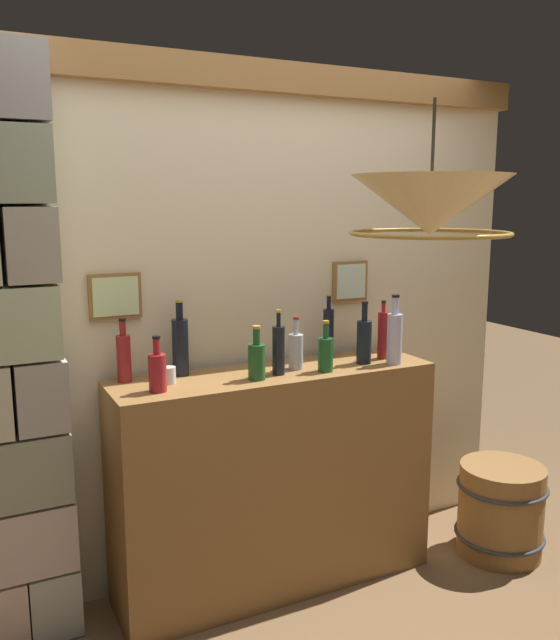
% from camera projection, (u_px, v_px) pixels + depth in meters
% --- Properties ---
extents(panelled_rear_partition, '(3.02, 0.15, 2.47)m').
position_uv_depth(panelled_rear_partition, '(250.00, 308.00, 3.25)').
color(panelled_rear_partition, beige).
rests_on(panelled_rear_partition, ground).
extents(stone_pillar, '(0.42, 0.31, 2.41)m').
position_uv_depth(stone_pillar, '(9.00, 360.00, 2.66)').
color(stone_pillar, beige).
rests_on(stone_pillar, ground).
extents(bar_shelf_unit, '(1.53, 0.41, 1.06)m').
position_uv_depth(bar_shelf_unit, '(275.00, 480.00, 3.14)').
color(bar_shelf_unit, olive).
rests_on(bar_shelf_unit, ground).
extents(liquor_bottle_vermouth, '(0.07, 0.07, 0.35)m').
position_uv_depth(liquor_bottle_vermouth, '(180.00, 345.00, 2.96)').
color(liquor_bottle_vermouth, black).
rests_on(liquor_bottle_vermouth, bar_shelf_unit).
extents(liquor_bottle_rum, '(0.07, 0.07, 0.34)m').
position_uv_depth(liquor_bottle_rum, '(394.00, 337.00, 3.17)').
color(liquor_bottle_rum, silver).
rests_on(liquor_bottle_rum, bar_shelf_unit).
extents(liquor_bottle_mezcal, '(0.05, 0.05, 0.29)m').
position_uv_depth(liquor_bottle_mezcal, '(383.00, 334.00, 3.28)').
color(liquor_bottle_mezcal, maroon).
rests_on(liquor_bottle_mezcal, bar_shelf_unit).
extents(liquor_bottle_vodka, '(0.08, 0.08, 0.24)m').
position_uv_depth(liquor_bottle_vodka, '(257.00, 360.00, 2.90)').
color(liquor_bottle_vodka, '#1C5022').
rests_on(liquor_bottle_vodka, bar_shelf_unit).
extents(liquor_bottle_tequila, '(0.07, 0.07, 0.23)m').
position_uv_depth(liquor_bottle_tequila, '(157.00, 371.00, 2.72)').
color(liquor_bottle_tequila, maroon).
rests_on(liquor_bottle_tequila, bar_shelf_unit).
extents(liquor_bottle_port, '(0.06, 0.06, 0.30)m').
position_uv_depth(liquor_bottle_port, '(279.00, 349.00, 2.98)').
color(liquor_bottle_port, black).
rests_on(liquor_bottle_port, bar_shelf_unit).
extents(liquor_bottle_bourbon, '(0.06, 0.06, 0.28)m').
position_uv_depth(liquor_bottle_bourbon, '(124.00, 356.00, 2.86)').
color(liquor_bottle_bourbon, maroon).
rests_on(liquor_bottle_bourbon, bar_shelf_unit).
extents(liquor_bottle_gin, '(0.07, 0.07, 0.30)m').
position_uv_depth(liquor_bottle_gin, '(364.00, 340.00, 3.19)').
color(liquor_bottle_gin, black).
rests_on(liquor_bottle_gin, bar_shelf_unit).
extents(liquor_bottle_whiskey, '(0.07, 0.07, 0.25)m').
position_uv_depth(liquor_bottle_whiskey, '(296.00, 350.00, 3.08)').
color(liquor_bottle_whiskey, '#AFB9C4').
rests_on(liquor_bottle_whiskey, bar_shelf_unit).
extents(liquor_bottle_brandy, '(0.05, 0.05, 0.32)m').
position_uv_depth(liquor_bottle_brandy, '(328.00, 332.00, 3.30)').
color(liquor_bottle_brandy, black).
rests_on(liquor_bottle_brandy, bar_shelf_unit).
extents(liquor_bottle_sherry, '(0.07, 0.07, 0.24)m').
position_uv_depth(liquor_bottle_sherry, '(326.00, 353.00, 3.04)').
color(liquor_bottle_sherry, '#1A5326').
rests_on(liquor_bottle_sherry, bar_shelf_unit).
extents(glass_tumbler_rocks, '(0.06, 0.06, 0.07)m').
position_uv_depth(glass_tumbler_rocks, '(169.00, 375.00, 2.85)').
color(glass_tumbler_rocks, silver).
rests_on(glass_tumbler_rocks, bar_shelf_unit).
extents(pendant_lamp, '(0.56, 0.56, 0.47)m').
position_uv_depth(pendant_lamp, '(431.00, 207.00, 2.32)').
color(pendant_lamp, beige).
extents(wooden_barrel, '(0.46, 0.46, 0.48)m').
position_uv_depth(wooden_barrel, '(501.00, 510.00, 3.46)').
color(wooden_barrel, olive).
rests_on(wooden_barrel, ground).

